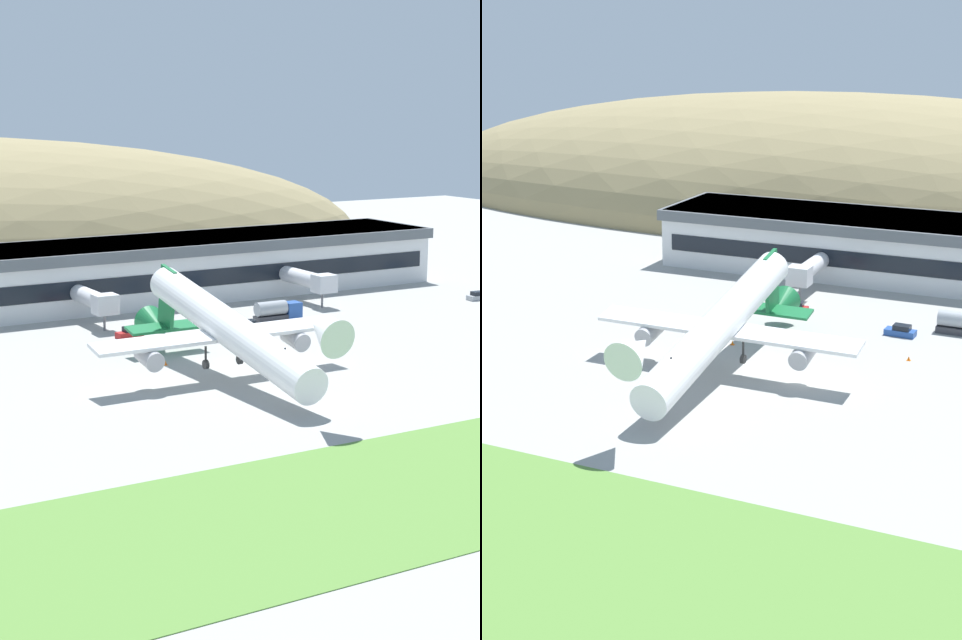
{
  "view_description": "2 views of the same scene",
  "coord_description": "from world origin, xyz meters",
  "views": [
    {
      "loc": [
        -69.26,
        -109.81,
        32.72
      ],
      "look_at": [
        -8.55,
        -3.96,
        7.53
      ],
      "focal_mm": 60.0,
      "sensor_mm": 36.0,
      "label": 1
    },
    {
      "loc": [
        31.09,
        -92.38,
        38.87
      ],
      "look_at": [
        -8.84,
        -3.5,
        7.29
      ],
      "focal_mm": 50.0,
      "sensor_mm": 36.0,
      "label": 2
    }
  ],
  "objects": [
    {
      "name": "ground_plane",
      "position": [
        0.0,
        0.0,
        0.0
      ],
      "size": [
        357.87,
        357.87,
        0.0
      ],
      "primitive_type": "plane",
      "color": "#9E9E99"
    },
    {
      "name": "terminal_building",
      "position": [
        8.31,
        50.21,
        5.59
      ],
      "size": [
        98.17,
        19.78,
        9.88
      ],
      "color": "silver",
      "rests_on": "ground_plane"
    },
    {
      "name": "jetway_0",
      "position": [
        -11.23,
        34.07,
        3.99
      ],
      "size": [
        3.38,
        12.15,
        5.43
      ],
      "color": "silver",
      "rests_on": "ground_plane"
    },
    {
      "name": "jetway_1",
      "position": [
        26.0,
        33.57,
        3.99
      ],
      "size": [
        3.38,
        13.09,
        5.43
      ],
      "color": "silver",
      "rests_on": "ground_plane"
    },
    {
      "name": "cargo_airplane",
      "position": [
        -9.4,
        -2.06,
        6.15
      ],
      "size": [
        33.0,
        45.37,
        11.73
      ],
      "color": "white"
    },
    {
      "name": "service_car_0",
      "position": [
        6.62,
        20.68,
        0.63
      ],
      "size": [
        4.19,
        2.07,
        1.52
      ],
      "color": "#264C99",
      "rests_on": "ground_plane"
    },
    {
      "name": "service_car_1",
      "position": [
        52.47,
        22.33,
        0.6
      ],
      "size": [
        4.2,
        2.0,
        1.45
      ],
      "color": "#999EA3",
      "rests_on": "ground_plane"
    },
    {
      "name": "service_car_3",
      "position": [
        -9.87,
        24.84,
        0.65
      ],
      "size": [
        3.95,
        1.97,
        1.58
      ],
      "color": "#B21E1E",
      "rests_on": "ground_plane"
    },
    {
      "name": "fuel_truck",
      "position": [
        14.37,
        24.6,
        1.46
      ],
      "size": [
        7.6,
        2.32,
        3.06
      ],
      "color": "#264C99",
      "rests_on": "ground_plane"
    },
    {
      "name": "traffic_cone_0",
      "position": [
        -12.51,
        8.0,
        0.28
      ],
      "size": [
        0.52,
        0.52,
        0.58
      ],
      "color": "orange",
      "rests_on": "ground_plane"
    },
    {
      "name": "traffic_cone_1",
      "position": [
        9.8,
        11.65,
        0.28
      ],
      "size": [
        0.52,
        0.52,
        0.58
      ],
      "color": "orange",
      "rests_on": "ground_plane"
    }
  ]
}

